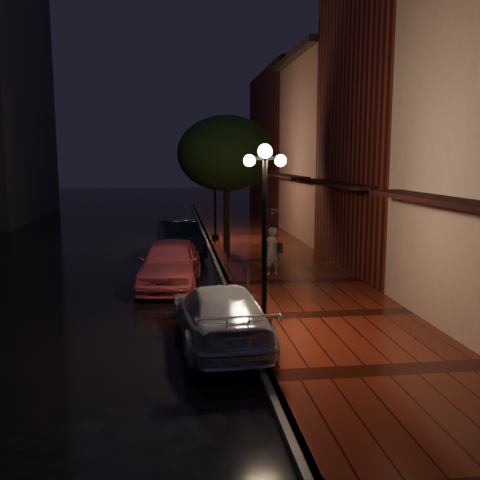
# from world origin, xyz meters

# --- Properties ---
(ground) EXTENTS (120.00, 120.00, 0.00)m
(ground) POSITION_xyz_m (0.00, 0.00, 0.00)
(ground) COLOR black
(ground) RESTS_ON ground
(sidewalk) EXTENTS (4.50, 60.00, 0.15)m
(sidewalk) POSITION_xyz_m (2.25, 0.00, 0.07)
(sidewalk) COLOR #4E1A0D
(sidewalk) RESTS_ON ground
(curb) EXTENTS (0.25, 60.00, 0.15)m
(curb) POSITION_xyz_m (0.00, 0.00, 0.07)
(curb) COLOR #595451
(curb) RESTS_ON ground
(storefront_mid) EXTENTS (5.00, 8.00, 11.00)m
(storefront_mid) POSITION_xyz_m (7.00, 2.00, 5.50)
(storefront_mid) COLOR #511914
(storefront_mid) RESTS_ON ground
(storefront_far) EXTENTS (5.00, 8.00, 9.00)m
(storefront_far) POSITION_xyz_m (7.00, 10.00, 4.50)
(storefront_far) COLOR #8C5951
(storefront_far) RESTS_ON ground
(storefront_extra) EXTENTS (5.00, 12.00, 10.00)m
(storefront_extra) POSITION_xyz_m (7.00, 20.00, 5.00)
(storefront_extra) COLOR #511914
(storefront_extra) RESTS_ON ground
(streetlamp_near) EXTENTS (0.96, 0.36, 4.31)m
(streetlamp_near) POSITION_xyz_m (0.35, -5.00, 2.60)
(streetlamp_near) COLOR black
(streetlamp_near) RESTS_ON sidewalk
(streetlamp_far) EXTENTS (0.96, 0.36, 4.31)m
(streetlamp_far) POSITION_xyz_m (0.35, 9.00, 2.60)
(streetlamp_far) COLOR black
(streetlamp_far) RESTS_ON sidewalk
(street_tree) EXTENTS (4.16, 4.16, 5.80)m
(street_tree) POSITION_xyz_m (0.61, 5.99, 4.24)
(street_tree) COLOR black
(street_tree) RESTS_ON sidewalk
(pink_car) EXTENTS (2.32, 4.76, 1.57)m
(pink_car) POSITION_xyz_m (-1.82, 0.39, 0.78)
(pink_car) COLOR #E45E6E
(pink_car) RESTS_ON ground
(navy_car) EXTENTS (2.13, 4.64, 1.48)m
(navy_car) POSITION_xyz_m (-1.40, 6.22, 0.74)
(navy_car) COLOR black
(navy_car) RESTS_ON ground
(silver_car) EXTENTS (2.19, 4.76, 1.35)m
(silver_car) POSITION_xyz_m (-0.67, -5.19, 0.67)
(silver_car) COLOR #B9B7C0
(silver_car) RESTS_ON ground
(woman_with_umbrella) EXTENTS (0.97, 0.99, 2.34)m
(woman_with_umbrella) POSITION_xyz_m (1.67, 1.09, 1.69)
(woman_with_umbrella) COLOR silver
(woman_with_umbrella) RESTS_ON sidewalk
(parking_meter) EXTENTS (0.14, 0.12, 1.25)m
(parking_meter) POSITION_xyz_m (0.15, -3.76, 0.91)
(parking_meter) COLOR black
(parking_meter) RESTS_ON sidewalk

